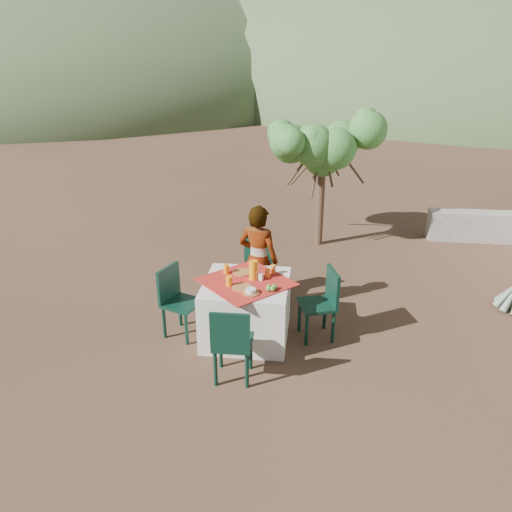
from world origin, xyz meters
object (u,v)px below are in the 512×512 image
Objects in this scene: chair_left at (177,298)px; table at (246,309)px; shrub_tree at (327,152)px; juice_pitcher at (253,270)px; chair_right at (323,301)px; person at (258,260)px; chair_far at (255,266)px; chair_near at (232,342)px.

table is at bearing -66.53° from chair_left.
shrub_tree is 3.47m from juice_pitcher.
shrub_tree reaches higher than chair_right.
person reaches higher than chair_right.
shrub_tree is at bearing 82.13° from chair_far.
chair_right is at bearing -29.35° from chair_far.
person is at bearing 84.30° from table.
chair_near reaches higher than chair_right.
shrub_tree is (0.86, 2.67, 0.92)m from person.
table is 0.86× the size of person.
person is at bearing -61.77° from chair_far.
person reaches higher than table.
juice_pitcher is at bearing -104.33° from chair_right.
chair_near reaches higher than table.
chair_left is 3.74× the size of juice_pitcher.
chair_left is (-0.86, -0.04, 0.12)m from table.
juice_pitcher is at bearing 40.96° from table.
juice_pitcher is (-0.85, -3.27, -0.79)m from shrub_tree.
shrub_tree is at bearing 74.42° from table.
chair_near is 1.22m from chair_left.
shrub_tree reaches higher than chair_near.
chair_right reaches higher than chair_far.
chair_far is 0.42× the size of shrub_tree.
person is at bearing -31.88° from chair_left.
person is at bearing 91.17° from juice_pitcher.
chair_far is 1.33m from chair_right.
person reaches higher than chair_far.
chair_right is (1.80, 0.16, 0.00)m from chair_left.
chair_left is 1.80m from chair_right.
shrub_tree is 8.81× the size of juice_pitcher.
chair_right is at bearing 164.31° from person.
person is (0.93, 0.71, 0.26)m from chair_left.
chair_left is 0.60× the size of person.
chair_right is 0.42× the size of shrub_tree.
table is 1.45× the size of chair_right.
shrub_tree reaches higher than chair_far.
chair_left is 1.02m from juice_pitcher.
juice_pitcher is at bearing -62.61° from chair_left.
shrub_tree is at bearing 162.55° from chair_right.
juice_pitcher is (0.10, 1.00, 0.38)m from chair_near.
chair_right is (0.93, 0.12, 0.12)m from table.
chair_near is at bearing 103.78° from person.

